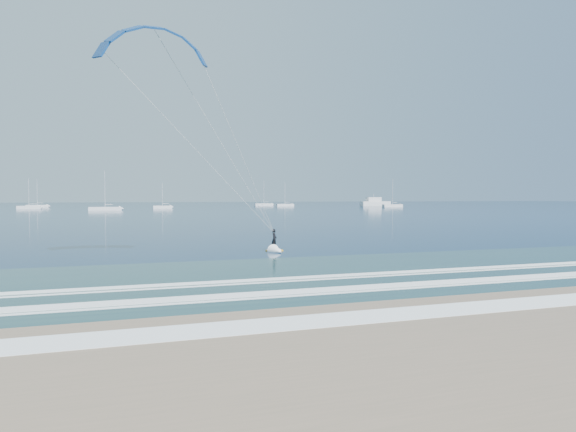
{
  "coord_description": "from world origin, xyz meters",
  "views": [
    {
      "loc": [
        -12.5,
        -17.77,
        4.65
      ],
      "look_at": [
        1.15,
        22.1,
        3.07
      ],
      "focal_mm": 32.0,
      "sensor_mm": 36.0,
      "label": 1
    }
  ],
  "objects_px": {
    "kitesurfer_rig": "(220,141)",
    "sailboat_4": "(264,204)",
    "sailboat_1": "(29,207)",
    "sailboat_7": "(105,208)",
    "motor_yacht": "(375,202)",
    "sailboat_2": "(37,206)",
    "sailboat_6": "(393,205)",
    "sailboat_5": "(285,205)",
    "sailboat_3": "(162,207)"
  },
  "relations": [
    {
      "from": "sailboat_2",
      "to": "sailboat_7",
      "type": "xyz_separation_m",
      "value": [
        28.36,
        -58.03,
        0.01
      ]
    },
    {
      "from": "kitesurfer_rig",
      "to": "sailboat_5",
      "type": "bearing_deg",
      "value": 70.13
    },
    {
      "from": "sailboat_2",
      "to": "sailboat_6",
      "type": "relative_size",
      "value": 0.93
    },
    {
      "from": "sailboat_5",
      "to": "sailboat_6",
      "type": "relative_size",
      "value": 0.91
    },
    {
      "from": "kitesurfer_rig",
      "to": "sailboat_5",
      "type": "height_order",
      "value": "kitesurfer_rig"
    },
    {
      "from": "kitesurfer_rig",
      "to": "sailboat_3",
      "type": "bearing_deg",
      "value": 86.32
    },
    {
      "from": "sailboat_2",
      "to": "sailboat_5",
      "type": "relative_size",
      "value": 1.02
    },
    {
      "from": "kitesurfer_rig",
      "to": "motor_yacht",
      "type": "height_order",
      "value": "kitesurfer_rig"
    },
    {
      "from": "sailboat_1",
      "to": "sailboat_4",
      "type": "distance_m",
      "value": 113.27
    },
    {
      "from": "kitesurfer_rig",
      "to": "sailboat_5",
      "type": "relative_size",
      "value": 1.46
    },
    {
      "from": "kitesurfer_rig",
      "to": "sailboat_4",
      "type": "distance_m",
      "value": 231.23
    },
    {
      "from": "sailboat_3",
      "to": "sailboat_7",
      "type": "relative_size",
      "value": 0.75
    },
    {
      "from": "motor_yacht",
      "to": "sailboat_1",
      "type": "distance_m",
      "value": 160.55
    },
    {
      "from": "sailboat_3",
      "to": "sailboat_6",
      "type": "distance_m",
      "value": 103.65
    },
    {
      "from": "sailboat_6",
      "to": "sailboat_7",
      "type": "height_order",
      "value": "sailboat_7"
    },
    {
      "from": "motor_yacht",
      "to": "sailboat_2",
      "type": "relative_size",
      "value": 1.32
    },
    {
      "from": "kitesurfer_rig",
      "to": "motor_yacht",
      "type": "xyz_separation_m",
      "value": [
        121.27,
        198.95,
        -7.11
      ]
    },
    {
      "from": "sailboat_4",
      "to": "sailboat_5",
      "type": "bearing_deg",
      "value": -76.21
    },
    {
      "from": "sailboat_1",
      "to": "sailboat_6",
      "type": "relative_size",
      "value": 0.9
    },
    {
      "from": "sailboat_3",
      "to": "sailboat_4",
      "type": "bearing_deg",
      "value": 42.68
    },
    {
      "from": "sailboat_2",
      "to": "sailboat_3",
      "type": "height_order",
      "value": "sailboat_2"
    },
    {
      "from": "sailboat_1",
      "to": "sailboat_4",
      "type": "xyz_separation_m",
      "value": [
        105.88,
        40.25,
        0.01
      ]
    },
    {
      "from": "sailboat_6",
      "to": "sailboat_3",
      "type": "bearing_deg",
      "value": -179.43
    },
    {
      "from": "kitesurfer_rig",
      "to": "sailboat_4",
      "type": "bearing_deg",
      "value": 72.98
    },
    {
      "from": "motor_yacht",
      "to": "sailboat_7",
      "type": "bearing_deg",
      "value": -158.88
    },
    {
      "from": "sailboat_7",
      "to": "sailboat_4",
      "type": "bearing_deg",
      "value": 43.09
    },
    {
      "from": "sailboat_1",
      "to": "sailboat_7",
      "type": "height_order",
      "value": "sailboat_7"
    },
    {
      "from": "sailboat_1",
      "to": "sailboat_5",
      "type": "relative_size",
      "value": 0.99
    },
    {
      "from": "sailboat_2",
      "to": "sailboat_3",
      "type": "relative_size",
      "value": 1.18
    },
    {
      "from": "sailboat_6",
      "to": "sailboat_7",
      "type": "relative_size",
      "value": 0.95
    },
    {
      "from": "sailboat_2",
      "to": "sailboat_6",
      "type": "xyz_separation_m",
      "value": [
        153.04,
        -36.57,
        0.01
      ]
    },
    {
      "from": "sailboat_6",
      "to": "sailboat_7",
      "type": "bearing_deg",
      "value": -170.23
    },
    {
      "from": "kitesurfer_rig",
      "to": "sailboat_6",
      "type": "relative_size",
      "value": 1.33
    },
    {
      "from": "sailboat_2",
      "to": "sailboat_4",
      "type": "height_order",
      "value": "sailboat_4"
    },
    {
      "from": "sailboat_6",
      "to": "sailboat_4",
      "type": "bearing_deg",
      "value": 132.39
    },
    {
      "from": "sailboat_7",
      "to": "sailboat_2",
      "type": "bearing_deg",
      "value": 116.05
    },
    {
      "from": "sailboat_7",
      "to": "motor_yacht",
      "type": "bearing_deg",
      "value": 21.12
    },
    {
      "from": "sailboat_2",
      "to": "sailboat_3",
      "type": "distance_m",
      "value": 62.07
    },
    {
      "from": "motor_yacht",
      "to": "sailboat_5",
      "type": "relative_size",
      "value": 1.35
    },
    {
      "from": "sailboat_3",
      "to": "sailboat_6",
      "type": "bearing_deg",
      "value": 0.57
    },
    {
      "from": "sailboat_1",
      "to": "sailboat_3",
      "type": "relative_size",
      "value": 1.14
    },
    {
      "from": "sailboat_3",
      "to": "sailboat_7",
      "type": "xyz_separation_m",
      "value": [
        -21.03,
        -20.43,
        0.02
      ]
    },
    {
      "from": "sailboat_4",
      "to": "sailboat_6",
      "type": "xyz_separation_m",
      "value": [
        46.85,
        -51.33,
        -0.0
      ]
    },
    {
      "from": "sailboat_4",
      "to": "sailboat_1",
      "type": "bearing_deg",
      "value": -159.19
    },
    {
      "from": "sailboat_6",
      "to": "sailboat_5",
      "type": "bearing_deg",
      "value": 143.32
    },
    {
      "from": "kitesurfer_rig",
      "to": "sailboat_5",
      "type": "distance_m",
      "value": 213.72
    },
    {
      "from": "sailboat_3",
      "to": "sailboat_6",
      "type": "xyz_separation_m",
      "value": [
        103.64,
        1.03,
        0.02
      ]
    },
    {
      "from": "sailboat_1",
      "to": "sailboat_7",
      "type": "distance_m",
      "value": 42.98
    },
    {
      "from": "sailboat_1",
      "to": "sailboat_7",
      "type": "bearing_deg",
      "value": -49.24
    },
    {
      "from": "sailboat_5",
      "to": "sailboat_6",
      "type": "height_order",
      "value": "sailboat_6"
    }
  ]
}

